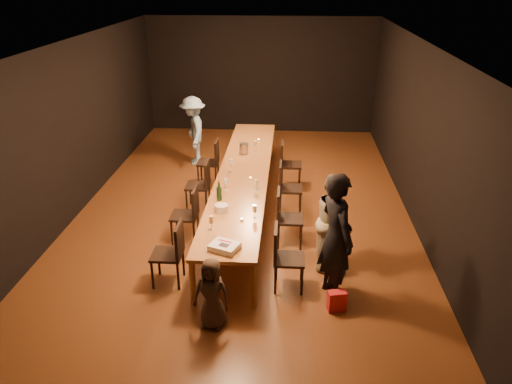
# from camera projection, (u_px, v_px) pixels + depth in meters

# --- Properties ---
(ground) EXTENTS (10.00, 10.00, 0.00)m
(ground) POSITION_uv_depth(u_px,v_px,m) (244.00, 210.00, 9.25)
(ground) COLOR #4D2413
(ground) RESTS_ON ground
(room_shell) EXTENTS (6.04, 10.04, 3.02)m
(room_shell) POSITION_uv_depth(u_px,v_px,m) (243.00, 99.00, 8.40)
(room_shell) COLOR black
(room_shell) RESTS_ON ground
(table) EXTENTS (0.90, 6.00, 0.75)m
(table) POSITION_uv_depth(u_px,v_px,m) (244.00, 175.00, 8.96)
(table) COLOR brown
(table) RESTS_ON ground
(chair_right_0) EXTENTS (0.42, 0.42, 0.93)m
(chair_right_0) POSITION_uv_depth(u_px,v_px,m) (289.00, 258.00, 6.82)
(chair_right_0) COLOR black
(chair_right_0) RESTS_ON ground
(chair_right_1) EXTENTS (0.42, 0.42, 0.93)m
(chair_right_1) POSITION_uv_depth(u_px,v_px,m) (290.00, 218.00, 7.91)
(chair_right_1) COLOR black
(chair_right_1) RESTS_ON ground
(chair_right_2) EXTENTS (0.42, 0.42, 0.93)m
(chair_right_2) POSITION_uv_depth(u_px,v_px,m) (291.00, 188.00, 9.01)
(chair_right_2) COLOR black
(chair_right_2) RESTS_ON ground
(chair_right_3) EXTENTS (0.42, 0.42, 0.93)m
(chair_right_3) POSITION_uv_depth(u_px,v_px,m) (291.00, 164.00, 10.10)
(chair_right_3) COLOR black
(chair_right_3) RESTS_ON ground
(chair_left_0) EXTENTS (0.42, 0.42, 0.93)m
(chair_left_0) POSITION_uv_depth(u_px,v_px,m) (167.00, 254.00, 6.93)
(chair_left_0) COLOR black
(chair_left_0) RESTS_ON ground
(chair_left_1) EXTENTS (0.42, 0.42, 0.93)m
(chair_left_1) POSITION_uv_depth(u_px,v_px,m) (184.00, 215.00, 8.02)
(chair_left_1) COLOR black
(chair_left_1) RESTS_ON ground
(chair_left_2) EXTENTS (0.42, 0.42, 0.93)m
(chair_left_2) POSITION_uv_depth(u_px,v_px,m) (198.00, 185.00, 9.11)
(chair_left_2) COLOR black
(chair_left_2) RESTS_ON ground
(chair_left_3) EXTENTS (0.42, 0.42, 0.93)m
(chair_left_3) POSITION_uv_depth(u_px,v_px,m) (208.00, 162.00, 10.21)
(chair_left_3) COLOR black
(chair_left_3) RESTS_ON ground
(woman_birthday) EXTENTS (0.66, 0.77, 1.79)m
(woman_birthday) POSITION_uv_depth(u_px,v_px,m) (336.00, 237.00, 6.49)
(woman_birthday) COLOR black
(woman_birthday) RESTS_ON ground
(woman_tan) EXTENTS (0.71, 0.82, 1.46)m
(woman_tan) POSITION_uv_depth(u_px,v_px,m) (335.00, 221.00, 7.24)
(woman_tan) COLOR #B8AC8A
(woman_tan) RESTS_ON ground
(man_blue) EXTENTS (0.83, 1.11, 1.53)m
(man_blue) POSITION_uv_depth(u_px,v_px,m) (194.00, 130.00, 11.18)
(man_blue) COLOR #87B1D0
(man_blue) RESTS_ON ground
(child) EXTENTS (0.52, 0.39, 0.94)m
(child) POSITION_uv_depth(u_px,v_px,m) (212.00, 294.00, 6.07)
(child) COLOR #392B1F
(child) RESTS_ON ground
(gift_bag_red) EXTENTS (0.26, 0.18, 0.28)m
(gift_bag_red) POSITION_uv_depth(u_px,v_px,m) (337.00, 301.00, 6.48)
(gift_bag_red) COLOR red
(gift_bag_red) RESTS_ON ground
(gift_bag_blue) EXTENTS (0.28, 0.23, 0.30)m
(gift_bag_blue) POSITION_uv_depth(u_px,v_px,m) (336.00, 264.00, 7.26)
(gift_bag_blue) COLOR navy
(gift_bag_blue) RESTS_ON ground
(birthday_cake) EXTENTS (0.44, 0.40, 0.08)m
(birthday_cake) POSITION_uv_depth(u_px,v_px,m) (224.00, 247.00, 6.46)
(birthday_cake) COLOR white
(birthday_cake) RESTS_ON table
(plate_stack) EXTENTS (0.23, 0.23, 0.11)m
(plate_stack) POSITION_uv_depth(u_px,v_px,m) (221.00, 208.00, 7.46)
(plate_stack) COLOR silver
(plate_stack) RESTS_ON table
(champagne_bottle) EXTENTS (0.08, 0.08, 0.34)m
(champagne_bottle) POSITION_uv_depth(u_px,v_px,m) (219.00, 190.00, 7.79)
(champagne_bottle) COLOR black
(champagne_bottle) RESTS_ON table
(ice_bucket) EXTENTS (0.22, 0.22, 0.20)m
(ice_bucket) POSITION_uv_depth(u_px,v_px,m) (244.00, 148.00, 9.82)
(ice_bucket) COLOR #A5A5A9
(ice_bucket) RESTS_ON table
(wineglass_0) EXTENTS (0.06, 0.06, 0.21)m
(wineglass_0) POSITION_uv_depth(u_px,v_px,m) (211.00, 223.00, 6.94)
(wineglass_0) COLOR beige
(wineglass_0) RESTS_ON table
(wineglass_1) EXTENTS (0.06, 0.06, 0.21)m
(wineglass_1) POSITION_uv_depth(u_px,v_px,m) (255.00, 212.00, 7.26)
(wineglass_1) COLOR beige
(wineglass_1) RESTS_ON table
(wineglass_2) EXTENTS (0.06, 0.06, 0.21)m
(wineglass_2) POSITION_uv_depth(u_px,v_px,m) (226.00, 185.00, 8.16)
(wineglass_2) COLOR silver
(wineglass_2) RESTS_ON table
(wineglass_3) EXTENTS (0.06, 0.06, 0.21)m
(wineglass_3) POSITION_uv_depth(u_px,v_px,m) (256.00, 185.00, 8.13)
(wineglass_3) COLOR beige
(wineglass_3) RESTS_ON table
(wineglass_4) EXTENTS (0.06, 0.06, 0.21)m
(wineglass_4) POSITION_uv_depth(u_px,v_px,m) (231.00, 165.00, 8.99)
(wineglass_4) COLOR silver
(wineglass_4) RESTS_ON table
(wineglass_5) EXTENTS (0.06, 0.06, 0.21)m
(wineglass_5) POSITION_uv_depth(u_px,v_px,m) (255.00, 146.00, 9.96)
(wineglass_5) COLOR silver
(wineglass_5) RESTS_ON table
(tealight_near) EXTENTS (0.05, 0.05, 0.03)m
(tealight_near) POSITION_uv_depth(u_px,v_px,m) (242.00, 220.00, 7.21)
(tealight_near) COLOR #B2B7B2
(tealight_near) RESTS_ON table
(tealight_mid) EXTENTS (0.05, 0.05, 0.03)m
(tealight_mid) POSITION_uv_depth(u_px,v_px,m) (250.00, 178.00, 8.63)
(tealight_mid) COLOR #B2B7B2
(tealight_mid) RESTS_ON table
(tealight_far) EXTENTS (0.05, 0.05, 0.03)m
(tealight_far) POSITION_uv_depth(u_px,v_px,m) (259.00, 140.00, 10.56)
(tealight_far) COLOR #B2B7B2
(tealight_far) RESTS_ON table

